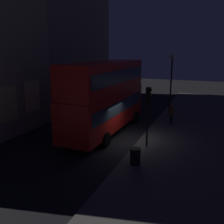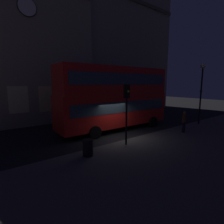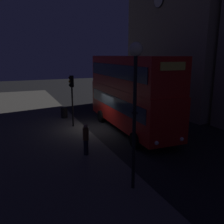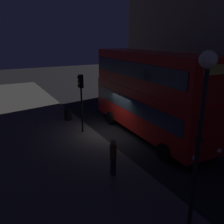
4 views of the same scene
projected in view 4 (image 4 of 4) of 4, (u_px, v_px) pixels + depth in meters
ground_plane at (110, 133)px, 16.48m from camera, size 80.00×80.00×0.00m
sidewalk_slab at (22, 150)px, 13.88m from camera, size 44.00×9.83×0.12m
building_with_clock at (204, 20)px, 23.13m from camera, size 12.98×9.16×15.75m
double_decker_bus at (148, 90)px, 15.50m from camera, size 10.51×3.09×5.44m
traffic_light_near_kerb at (81, 92)px, 15.58m from camera, size 0.32×0.36×3.90m
street_lamp at (203, 105)px, 7.00m from camera, size 0.51×0.51×5.86m
pedestrian at (113, 157)px, 11.07m from camera, size 0.33×0.33×1.76m
litter_bin at (68, 114)px, 18.69m from camera, size 0.57×0.57×0.93m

